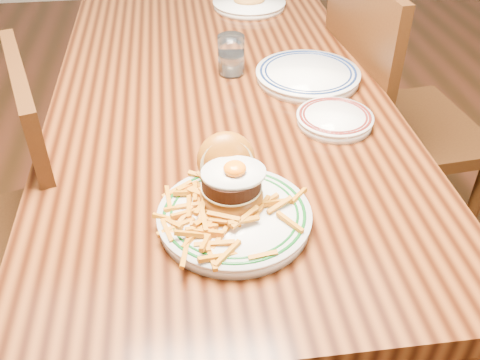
{
  "coord_description": "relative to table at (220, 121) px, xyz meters",
  "views": [
    {
      "loc": [
        -0.11,
        -1.23,
        1.41
      ],
      "look_at": [
        -0.01,
        -0.47,
        0.82
      ],
      "focal_mm": 40.0,
      "sensor_mm": 36.0,
      "label": 1
    }
  ],
  "objects": [
    {
      "name": "floor",
      "position": [
        0.0,
        0.0,
        -0.66
      ],
      "size": [
        6.0,
        6.0,
        0.0
      ],
      "primitive_type": "plane",
      "color": "black",
      "rests_on": "ground"
    },
    {
      "name": "main_plate",
      "position": [
        -0.02,
        -0.49,
        0.13
      ],
      "size": [
        0.28,
        0.29,
        0.14
      ],
      "rotation": [
        0.0,
        0.0,
        0.03
      ],
      "color": "white",
      "rests_on": "table"
    },
    {
      "name": "side_plate",
      "position": [
        0.25,
        -0.19,
        0.1
      ],
      "size": [
        0.18,
        0.19,
        0.03
      ],
      "rotation": [
        0.0,
        0.0,
        -0.33
      ],
      "color": "white",
      "rests_on": "table"
    },
    {
      "name": "chair_left",
      "position": [
        -0.56,
        -0.19,
        -0.17
      ],
      "size": [
        0.54,
        0.54,
        0.92
      ],
      "rotation": [
        0.0,
        0.0,
        0.29
      ],
      "color": "#3A1F0C",
      "rests_on": "floor"
    },
    {
      "name": "chair_right",
      "position": [
        0.55,
        0.18,
        -0.14
      ],
      "size": [
        0.5,
        0.5,
        0.98
      ],
      "rotation": [
        0.0,
        0.0,
        3.24
      ],
      "color": "#3A1F0C",
      "rests_on": "floor"
    },
    {
      "name": "water_glass",
      "position": [
        0.04,
        0.1,
        0.14
      ],
      "size": [
        0.07,
        0.07,
        0.11
      ],
      "color": "white",
      "rests_on": "table"
    },
    {
      "name": "table",
      "position": [
        0.0,
        0.0,
        0.0
      ],
      "size": [
        0.85,
        1.6,
        0.75
      ],
      "color": "black",
      "rests_on": "floor"
    },
    {
      "name": "far_plate",
      "position": [
        0.16,
        0.6,
        0.1
      ],
      "size": [
        0.25,
        0.25,
        0.05
      ],
      "rotation": [
        0.0,
        0.0,
        0.28
      ],
      "color": "white",
      "rests_on": "table"
    },
    {
      "name": "rear_plate",
      "position": [
        0.24,
        0.03,
        0.11
      ],
      "size": [
        0.28,
        0.28,
        0.03
      ],
      "rotation": [
        0.0,
        0.0,
        -0.36
      ],
      "color": "white",
      "rests_on": "table"
    }
  ]
}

